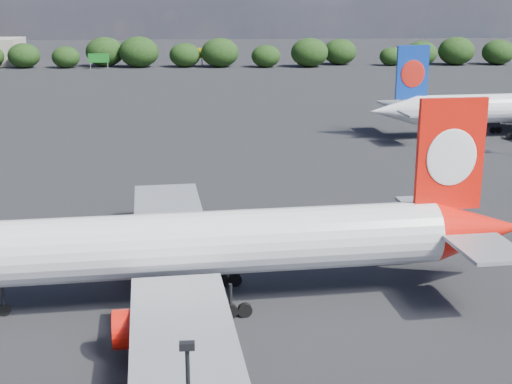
{
  "coord_description": "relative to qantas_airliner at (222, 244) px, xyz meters",
  "views": [
    {
      "loc": [
        12.43,
        -36.8,
        21.78
      ],
      "look_at": [
        16.0,
        12.0,
        8.0
      ],
      "focal_mm": 50.0,
      "sensor_mm": 36.0,
      "label": 1
    }
  ],
  "objects": [
    {
      "name": "ground",
      "position": [
        -13.48,
        48.92,
        -4.43
      ],
      "size": [
        500.0,
        500.0,
        0.0
      ],
      "primitive_type": "plane",
      "color": "black",
      "rests_on": "ground"
    },
    {
      "name": "horizon_treeline",
      "position": [
        -2.47,
        169.43,
        -0.45
      ],
      "size": [
        200.18,
        15.55,
        9.11
      ],
      "color": "black",
      "rests_on": "ground"
    },
    {
      "name": "china_southern_airliner",
      "position": [
        46.32,
        58.62,
        -0.11
      ],
      "size": [
        43.45,
        41.34,
        14.17
      ],
      "color": "white",
      "rests_on": "ground"
    },
    {
      "name": "qantas_airliner",
      "position": [
        0.0,
        0.0,
        0.0
      ],
      "size": [
        44.56,
        42.4,
        14.54
      ],
      "color": "white",
      "rests_on": "ground"
    },
    {
      "name": "highway_sign",
      "position": [
        -31.48,
        164.92,
        -1.3
      ],
      "size": [
        6.0,
        0.3,
        4.5
      ],
      "color": "#166E1E",
      "rests_on": "ground"
    },
    {
      "name": "billboard_yellow",
      "position": [
        -1.48,
        170.92,
        -0.56
      ],
      "size": [
        5.0,
        0.3,
        5.5
      ],
      "color": "gold",
      "rests_on": "ground"
    }
  ]
}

